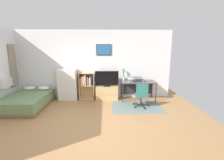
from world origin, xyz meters
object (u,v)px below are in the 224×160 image
object	(u,v)px
desk	(138,84)
office_chair	(141,95)
computer_mouse	(145,81)
wine_glass	(129,78)
tv_stand	(107,93)
dresser	(68,85)
laptop	(137,79)
television	(107,79)
bed	(29,101)
bamboo_vase	(124,75)
bookshelf	(86,83)

from	to	relation	value
desk	office_chair	world-z (taller)	office_chair
computer_mouse	wine_glass	world-z (taller)	wine_glass
tv_stand	desk	world-z (taller)	desk
tv_stand	office_chair	xyz separation A→B (m)	(1.18, -0.95, 0.20)
tv_stand	wine_glass	distance (m)	1.05
dresser	laptop	size ratio (longest dim) A/B	2.90
office_chair	television	bearing A→B (deg)	144.60
bed	dresser	xyz separation A→B (m)	(1.21, 0.74, 0.39)
laptop	desk	bearing A→B (deg)	-0.78
laptop	bamboo_vase	distance (m)	0.55
tv_stand	laptop	xyz separation A→B (m)	(1.18, -0.03, 0.54)
tv_stand	laptop	bearing A→B (deg)	-1.29
bed	television	size ratio (longest dim) A/B	2.14
television	office_chair	bearing A→B (deg)	-38.33
dresser	desk	size ratio (longest dim) A/B	0.92
bookshelf	wine_glass	size ratio (longest dim) A/B	5.89
tv_stand	wine_glass	bearing A→B (deg)	-13.14
bed	office_chair	size ratio (longest dim) A/B	2.27
laptop	wine_glass	world-z (taller)	wine_glass
dresser	wine_glass	bearing A→B (deg)	-4.35
dresser	desk	world-z (taller)	dresser
desk	computer_mouse	xyz separation A→B (m)	(0.25, -0.13, 0.15)
computer_mouse	bamboo_vase	size ratio (longest dim) A/B	0.22
laptop	wine_glass	xyz separation A→B (m)	(-0.35, -0.17, 0.07)
tv_stand	computer_mouse	size ratio (longest dim) A/B	8.39
dresser	bookshelf	xyz separation A→B (m)	(0.71, 0.06, 0.03)
wine_glass	desk	bearing A→B (deg)	23.25
tv_stand	computer_mouse	world-z (taller)	computer_mouse
desk	bamboo_vase	bearing A→B (deg)	166.78
dresser	computer_mouse	distance (m)	3.01
bamboo_vase	wine_glass	world-z (taller)	bamboo_vase
dresser	wine_glass	xyz separation A→B (m)	(2.36, -0.18, 0.26)
laptop	tv_stand	bearing A→B (deg)	178.04
bookshelf	desk	bearing A→B (deg)	-2.02
tv_stand	office_chair	world-z (taller)	office_chair
tv_stand	desk	distance (m)	1.27
desk	laptop	world-z (taller)	laptop
laptop	television	bearing A→B (deg)	179.13
dresser	desk	bearing A→B (deg)	-0.24
desk	office_chair	bearing A→B (deg)	-92.78
bed	dresser	world-z (taller)	dresser
bed	wine_glass	world-z (taller)	wine_glass
bed	television	bearing A→B (deg)	16.65
wine_glass	television	bearing A→B (deg)	168.33
dresser	bookshelf	bearing A→B (deg)	4.83
dresser	office_chair	xyz separation A→B (m)	(2.70, -0.94, -0.15)
television	bamboo_vase	distance (m)	0.69
bookshelf	tv_stand	world-z (taller)	bookshelf
television	desk	xyz separation A→B (m)	(1.22, -0.00, -0.22)
dresser	office_chair	size ratio (longest dim) A/B	1.42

